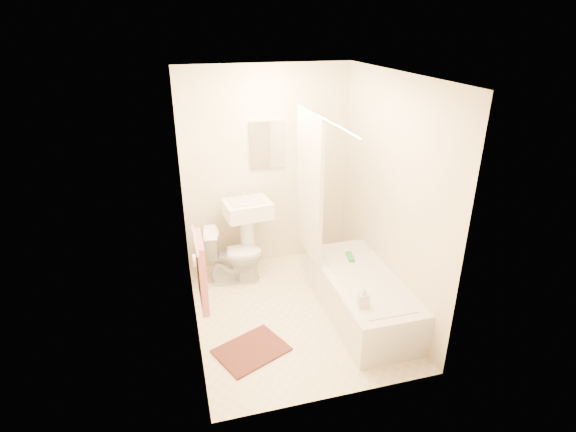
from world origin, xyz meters
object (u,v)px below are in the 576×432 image
object	(u,v)px
toilet	(234,255)
bathtub	(361,295)
bath_mat	(252,350)
soap_bottle	(364,297)
sink	(248,234)

from	to	relation	value
toilet	bathtub	world-z (taller)	toilet
bathtub	bath_mat	xyz separation A→B (m)	(-1.21, -0.28, -0.21)
bathtub	soap_bottle	xyz separation A→B (m)	(-0.20, -0.47, 0.32)
bath_mat	soap_bottle	distance (m)	1.15
toilet	sink	world-z (taller)	sink
toilet	sink	distance (m)	0.30
bathtub	soap_bottle	bearing A→B (deg)	-113.36
bath_mat	soap_bottle	xyz separation A→B (m)	(1.00, -0.19, 0.53)
sink	toilet	bearing A→B (deg)	-148.84
toilet	bathtub	distance (m)	1.53
bath_mat	bathtub	bearing A→B (deg)	12.99
soap_bottle	bathtub	bearing A→B (deg)	66.64
toilet	bathtub	size ratio (longest dim) A/B	0.43
sink	bath_mat	world-z (taller)	sink
sink	bathtub	xyz separation A→B (m)	(0.96, -1.15, -0.28)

